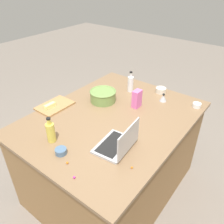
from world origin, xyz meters
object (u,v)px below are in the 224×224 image
object	(u,v)px
mixing_bowl_large	(103,96)
laptop	(119,143)
cutting_board	(55,106)
ramekin_medium	(61,151)
ramekin_wide	(197,105)
butter_stick_left	(50,106)
bottle_oil	(51,132)
kitchen_timer	(163,98)
ramekin_small	(161,90)
bottle_vinegar	(130,84)
candy_bag	(137,99)

from	to	relation	value
mixing_bowl_large	laptop	bearing A→B (deg)	48.87
laptop	cutting_board	distance (m)	0.84
ramekin_medium	ramekin_wide	distance (m)	1.33
mixing_bowl_large	ramekin_wide	world-z (taller)	mixing_bowl_large
butter_stick_left	bottle_oil	bearing A→B (deg)	52.01
bottle_oil	kitchen_timer	xyz separation A→B (m)	(-1.07, 0.39, -0.05)
bottle_oil	ramekin_wide	world-z (taller)	bottle_oil
mixing_bowl_large	ramekin_small	bearing A→B (deg)	144.13
bottle_vinegar	butter_stick_left	xyz separation A→B (m)	(0.76, -0.39, -0.05)
ramekin_medium	candy_bag	size ratio (longest dim) A/B	0.49
cutting_board	kitchen_timer	size ratio (longest dim) A/B	4.23
mixing_bowl_large	butter_stick_left	distance (m)	0.51
laptop	ramekin_wide	bearing A→B (deg)	165.39
bottle_oil	cutting_board	world-z (taller)	bottle_oil
mixing_bowl_large	ramekin_small	world-z (taller)	mixing_bowl_large
butter_stick_left	ramekin_wide	bearing A→B (deg)	129.14
mixing_bowl_large	butter_stick_left	xyz separation A→B (m)	(0.42, -0.29, -0.02)
ramekin_medium	bottle_vinegar	bearing A→B (deg)	-172.52
ramekin_small	ramekin_medium	distance (m)	1.28
bottle_vinegar	candy_bag	world-z (taller)	bottle_vinegar
mixing_bowl_large	ramekin_wide	distance (m)	0.90
bottle_vinegar	kitchen_timer	size ratio (longest dim) A/B	2.89
mixing_bowl_large	cutting_board	bearing A→B (deg)	-39.06
cutting_board	ramekin_wide	distance (m)	1.35
bottle_vinegar	ramekin_wide	world-z (taller)	bottle_vinegar
bottle_vinegar	butter_stick_left	bearing A→B (deg)	-27.22
laptop	bottle_vinegar	bearing A→B (deg)	-151.37
mixing_bowl_large	bottle_oil	size ratio (longest dim) A/B	1.22
bottle_oil	cutting_board	xyz separation A→B (m)	(-0.35, -0.37, -0.08)
laptop	ramekin_medium	bearing A→B (deg)	-44.89
laptop	kitchen_timer	bearing A→B (deg)	-175.46
cutting_board	ramekin_medium	bearing A→B (deg)	53.14
cutting_board	ramekin_wide	size ratio (longest dim) A/B	4.12
laptop	candy_bag	bearing A→B (deg)	-159.56
ramekin_wide	ramekin_medium	bearing A→B (deg)	-23.74
ramekin_small	ramekin_medium	xyz separation A→B (m)	(1.27, -0.13, -0.01)
bottle_oil	bottle_vinegar	size ratio (longest dim) A/B	0.95
kitchen_timer	ramekin_medium	bearing A→B (deg)	-11.51
ramekin_small	ramekin_medium	size ratio (longest dim) A/B	1.29
mixing_bowl_large	candy_bag	size ratio (longest dim) A/B	1.52
ramekin_medium	butter_stick_left	bearing A→B (deg)	-122.96
mixing_bowl_large	cutting_board	world-z (taller)	mixing_bowl_large
bottle_vinegar	ramekin_small	world-z (taller)	bottle_vinegar
bottle_oil	cutting_board	distance (m)	0.52
mixing_bowl_large	ramekin_small	xyz separation A→B (m)	(-0.51, 0.37, -0.03)
candy_bag	bottle_oil	bearing A→B (deg)	-16.35
mixing_bowl_large	butter_stick_left	world-z (taller)	mixing_bowl_large
ramekin_medium	ramekin_wide	xyz separation A→B (m)	(-1.22, 0.54, -0.00)
bottle_oil	butter_stick_left	size ratio (longest dim) A/B	1.92
butter_stick_left	kitchen_timer	world-z (taller)	kitchen_timer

